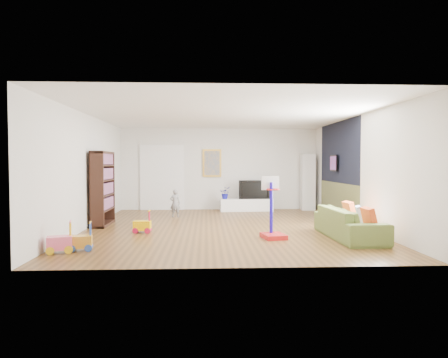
{
  "coord_description": "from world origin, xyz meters",
  "views": [
    {
      "loc": [
        -0.45,
        -9.55,
        1.55
      ],
      "look_at": [
        0.0,
        0.4,
        1.15
      ],
      "focal_mm": 32.0,
      "sensor_mm": 36.0,
      "label": 1
    }
  ],
  "objects_px": {
    "basketball_hoop": "(274,207)",
    "media_console": "(246,205)",
    "bookshelf": "(103,188)",
    "sofa": "(349,223)"
  },
  "relations": [
    {
      "from": "media_console",
      "to": "bookshelf",
      "type": "distance_m",
      "value": 4.81
    },
    {
      "from": "sofa",
      "to": "basketball_hoop",
      "type": "height_order",
      "value": "basketball_hoop"
    },
    {
      "from": "bookshelf",
      "to": "sofa",
      "type": "bearing_deg",
      "value": -20.75
    },
    {
      "from": "bookshelf",
      "to": "media_console",
      "type": "bearing_deg",
      "value": 34.32
    },
    {
      "from": "bookshelf",
      "to": "basketball_hoop",
      "type": "height_order",
      "value": "bookshelf"
    },
    {
      "from": "bookshelf",
      "to": "sofa",
      "type": "distance_m",
      "value": 5.91
    },
    {
      "from": "sofa",
      "to": "media_console",
      "type": "bearing_deg",
      "value": 17.29
    },
    {
      "from": "media_console",
      "to": "sofa",
      "type": "relative_size",
      "value": 0.8
    },
    {
      "from": "basketball_hoop",
      "to": "media_console",
      "type": "bearing_deg",
      "value": 80.01
    },
    {
      "from": "media_console",
      "to": "basketball_hoop",
      "type": "distance_m",
      "value": 4.74
    }
  ]
}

